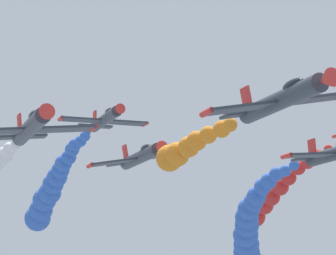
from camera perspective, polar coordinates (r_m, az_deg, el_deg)
airplane_lead at (r=46.36m, az=8.22°, el=2.03°), size 9.46×10.35×2.92m
smoke_trail_lead at (r=59.51m, az=1.18°, el=-1.61°), size 2.15×12.57×2.37m
smoke_trail_left_inner at (r=92.08m, az=5.88°, el=-7.77°), size 11.69×31.30×9.85m
airplane_right_inner at (r=55.25m, az=-9.90°, el=0.04°), size 9.55×10.35×2.53m
airplane_left_outer at (r=70.04m, az=-1.95°, el=-2.11°), size 9.47×10.35×2.88m
smoke_trail_right_outer at (r=102.43m, az=7.22°, el=-5.40°), size 3.15×24.25×9.46m
airplane_high_slot at (r=82.33m, az=-4.57°, el=0.61°), size 9.56×10.35×2.32m
smoke_trail_high_slot at (r=106.01m, az=-8.61°, el=-4.77°), size 3.81×26.58×10.13m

